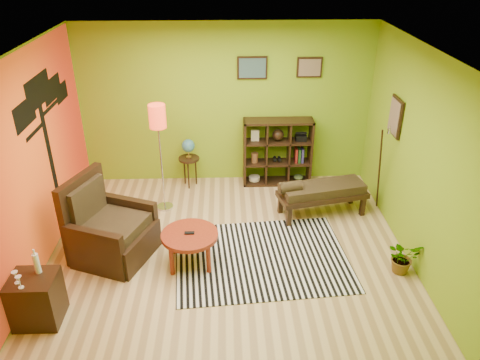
{
  "coord_description": "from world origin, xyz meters",
  "views": [
    {
      "loc": [
        -0.02,
        -5.46,
        3.99
      ],
      "look_at": [
        0.18,
        0.14,
        1.05
      ],
      "focal_mm": 35.0,
      "sensor_mm": 36.0,
      "label": 1
    }
  ],
  "objects_px": {
    "side_cabinet": "(37,299)",
    "potted_plant": "(402,260)",
    "globe_table": "(188,151)",
    "floor_lamp": "(158,126)",
    "coffee_table": "(190,238)",
    "bench": "(320,191)",
    "armchair": "(109,233)",
    "cube_shelf": "(278,152)"
  },
  "relations": [
    {
      "from": "bench",
      "to": "potted_plant",
      "type": "distance_m",
      "value": 1.71
    },
    {
      "from": "floor_lamp",
      "to": "cube_shelf",
      "type": "bearing_deg",
      "value": 23.04
    },
    {
      "from": "floor_lamp",
      "to": "potted_plant",
      "type": "bearing_deg",
      "value": -27.91
    },
    {
      "from": "side_cabinet",
      "to": "floor_lamp",
      "type": "xyz_separation_m",
      "value": [
        1.17,
        2.49,
        1.12
      ]
    },
    {
      "from": "floor_lamp",
      "to": "globe_table",
      "type": "height_order",
      "value": "floor_lamp"
    },
    {
      "from": "globe_table",
      "to": "potted_plant",
      "type": "height_order",
      "value": "globe_table"
    },
    {
      "from": "armchair",
      "to": "side_cabinet",
      "type": "bearing_deg",
      "value": -114.1
    },
    {
      "from": "armchair",
      "to": "floor_lamp",
      "type": "distance_m",
      "value": 1.76
    },
    {
      "from": "side_cabinet",
      "to": "floor_lamp",
      "type": "distance_m",
      "value": 2.98
    },
    {
      "from": "potted_plant",
      "to": "side_cabinet",
      "type": "bearing_deg",
      "value": -170.76
    },
    {
      "from": "bench",
      "to": "potted_plant",
      "type": "xyz_separation_m",
      "value": [
        0.83,
        -1.48,
        -0.24
      ]
    },
    {
      "from": "globe_table",
      "to": "potted_plant",
      "type": "distance_m",
      "value": 3.92
    },
    {
      "from": "globe_table",
      "to": "potted_plant",
      "type": "bearing_deg",
      "value": -40.55
    },
    {
      "from": "armchair",
      "to": "bench",
      "type": "distance_m",
      "value": 3.25
    },
    {
      "from": "armchair",
      "to": "bench",
      "type": "xyz_separation_m",
      "value": [
        3.11,
        0.96,
        0.06
      ]
    },
    {
      "from": "coffee_table",
      "to": "potted_plant",
      "type": "distance_m",
      "value": 2.84
    },
    {
      "from": "armchair",
      "to": "floor_lamp",
      "type": "height_order",
      "value": "floor_lamp"
    },
    {
      "from": "armchair",
      "to": "bench",
      "type": "relative_size",
      "value": 0.83
    },
    {
      "from": "side_cabinet",
      "to": "globe_table",
      "type": "xyz_separation_m",
      "value": [
        1.54,
        3.26,
        0.36
      ]
    },
    {
      "from": "side_cabinet",
      "to": "potted_plant",
      "type": "xyz_separation_m",
      "value": [
        4.5,
        0.73,
        -0.13
      ]
    },
    {
      "from": "globe_table",
      "to": "coffee_table",
      "type": "bearing_deg",
      "value": -86.3
    },
    {
      "from": "floor_lamp",
      "to": "cube_shelf",
      "type": "relative_size",
      "value": 1.48
    },
    {
      "from": "coffee_table",
      "to": "side_cabinet",
      "type": "bearing_deg",
      "value": -148.79
    },
    {
      "from": "bench",
      "to": "potted_plant",
      "type": "height_order",
      "value": "bench"
    },
    {
      "from": "cube_shelf",
      "to": "potted_plant",
      "type": "xyz_separation_m",
      "value": [
        1.39,
        -2.59,
        -0.42
      ]
    },
    {
      "from": "floor_lamp",
      "to": "side_cabinet",
      "type": "bearing_deg",
      "value": -115.19
    },
    {
      "from": "bench",
      "to": "armchair",
      "type": "bearing_deg",
      "value": -162.87
    },
    {
      "from": "coffee_table",
      "to": "floor_lamp",
      "type": "xyz_separation_m",
      "value": [
        -0.52,
        1.47,
        1.03
      ]
    },
    {
      "from": "armchair",
      "to": "potted_plant",
      "type": "height_order",
      "value": "armchair"
    },
    {
      "from": "coffee_table",
      "to": "cube_shelf",
      "type": "distance_m",
      "value": 2.71
    },
    {
      "from": "coffee_table",
      "to": "bench",
      "type": "relative_size",
      "value": 0.52
    },
    {
      "from": "floor_lamp",
      "to": "globe_table",
      "type": "bearing_deg",
      "value": 64.27
    },
    {
      "from": "coffee_table",
      "to": "cube_shelf",
      "type": "xyz_separation_m",
      "value": [
        1.43,
        2.3,
        0.2
      ]
    },
    {
      "from": "side_cabinet",
      "to": "globe_table",
      "type": "distance_m",
      "value": 3.63
    },
    {
      "from": "floor_lamp",
      "to": "potted_plant",
      "type": "xyz_separation_m",
      "value": [
        3.33,
        -1.76,
        -1.25
      ]
    },
    {
      "from": "coffee_table",
      "to": "bench",
      "type": "bearing_deg",
      "value": 30.96
    },
    {
      "from": "bench",
      "to": "potted_plant",
      "type": "relative_size",
      "value": 3.22
    },
    {
      "from": "coffee_table",
      "to": "potted_plant",
      "type": "height_order",
      "value": "coffee_table"
    },
    {
      "from": "cube_shelf",
      "to": "bench",
      "type": "distance_m",
      "value": 1.25
    },
    {
      "from": "armchair",
      "to": "floor_lamp",
      "type": "relative_size",
      "value": 0.7
    },
    {
      "from": "bench",
      "to": "potted_plant",
      "type": "bearing_deg",
      "value": -60.6
    },
    {
      "from": "coffee_table",
      "to": "floor_lamp",
      "type": "bearing_deg",
      "value": 109.3
    }
  ]
}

